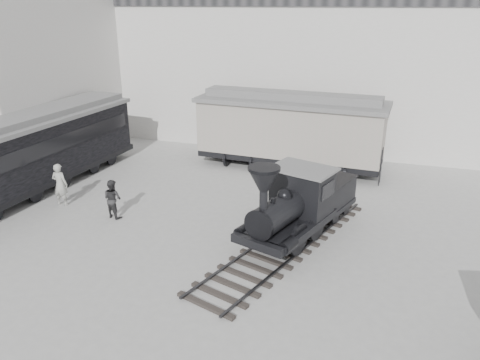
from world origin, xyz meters
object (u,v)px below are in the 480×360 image
(visitor_a, at_px, (60,185))
(visitor_b, at_px, (113,199))
(locomotive, at_px, (297,208))
(passenger_coach, at_px, (36,151))
(boxcar, at_px, (290,129))

(visitor_a, distance_m, visitor_b, 2.82)
(locomotive, bearing_deg, passenger_coach, -167.63)
(locomotive, xyz_separation_m, visitor_b, (-7.42, -0.46, -0.43))
(visitor_a, xyz_separation_m, visitor_b, (2.79, -0.38, -0.13))
(locomotive, xyz_separation_m, boxcar, (-1.95, 7.81, 0.85))
(locomotive, height_order, visitor_b, locomotive)
(passenger_coach, bearing_deg, locomotive, -1.77)
(visitor_b, bearing_deg, boxcar, -109.42)
(visitor_b, bearing_deg, locomotive, -162.41)
(visitor_a, bearing_deg, boxcar, -140.22)
(locomotive, relative_size, boxcar, 0.98)
(locomotive, height_order, boxcar, boxcar)
(visitor_a, height_order, visitor_b, visitor_a)
(boxcar, xyz_separation_m, passenger_coach, (-10.43, -6.56, -0.24))
(passenger_coach, distance_m, visitor_a, 2.71)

